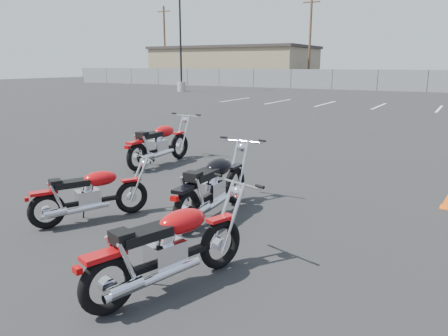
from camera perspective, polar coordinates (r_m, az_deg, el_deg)
The scene contains 11 objects.
ground at distance 6.74m, azimuth -4.03°, elevation -6.22°, with size 120.00×120.00×0.00m, color black.
motorcycle_front_red at distance 10.07m, azimuth -8.42°, elevation 3.17°, with size 0.86×2.22×1.08m.
motorcycle_second_black at distance 6.55m, azimuth -1.42°, elevation -2.35°, with size 0.84×2.16×1.06m.
motorcycle_third_red at distance 6.68m, azimuth -17.07°, elevation -3.29°, with size 1.18×1.75×0.89m.
motorcycle_rear_red at distance 4.51m, azimuth -7.17°, elevation -10.31°, with size 1.04×2.02×1.00m.
light_pole_west at distance 37.73m, azimuth -5.66°, elevation 14.48°, with size 0.80×0.70×11.25m.
chainlink_fence at distance 40.44m, azimuth 25.07°, elevation 10.25°, with size 80.06×0.06×1.80m.
tan_building_west at distance 53.72m, azimuth 1.33°, elevation 13.30°, with size 18.40×10.40×4.30m.
utility_pole_a at distance 55.59m, azimuth -7.76°, elevation 15.80°, with size 1.80×0.24×9.00m.
utility_pole_b at distance 47.92m, azimuth 11.16°, elevation 16.07°, with size 1.80×0.24×9.00m.
parking_line_stripes at distance 26.07m, azimuth 16.33°, elevation 7.91°, with size 15.12×4.00×0.01m.
Camera 1 is at (3.54, -5.26, 2.26)m, focal length 35.00 mm.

